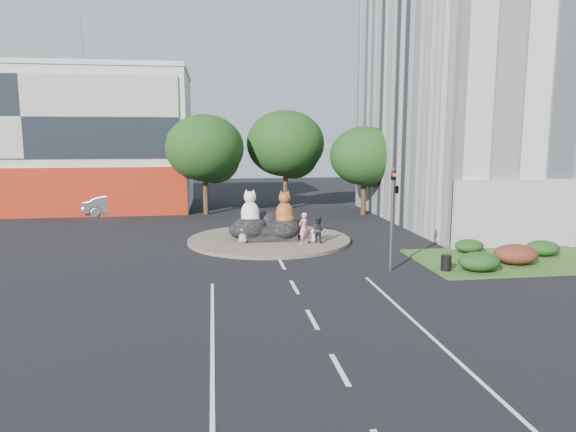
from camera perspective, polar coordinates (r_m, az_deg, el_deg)
name	(u,v)px	position (r m, az deg, el deg)	size (l,w,h in m)	color
ground	(294,287)	(22.27, 0.72, -7.92)	(120.00, 120.00, 0.00)	black
roundabout_island	(269,240)	(31.88, -2.10, -2.64)	(10.00, 10.00, 0.20)	brown
rock_plinth	(269,231)	(31.77, -2.11, -1.67)	(3.20, 2.60, 0.90)	black
shophouse_block	(47,140)	(51.13, -25.20, 7.69)	(25.20, 12.30, 17.40)	silver
grass_verge	(513,260)	(29.25, 23.70, -4.50)	(10.00, 6.00, 0.12)	#29521B
tree_left	(206,151)	(43.15, -9.14, 7.11)	(6.46, 6.46, 8.27)	#382314
tree_mid	(286,147)	(45.60, -0.21, 7.69)	(6.84, 6.84, 8.76)	#382314
tree_right	(365,159)	(43.01, 8.54, 6.30)	(5.70, 5.70, 7.30)	#382314
hedge_near_green	(479,262)	(25.96, 20.46, -4.77)	(2.00, 1.60, 0.90)	#133C13
hedge_red	(516,254)	(28.04, 23.98, -3.90)	(2.20, 1.76, 0.99)	#451F12
hedge_mid_green	(543,248)	(30.65, 26.44, -3.21)	(1.80, 1.44, 0.81)	#133C13
hedge_back_green	(469,246)	(29.94, 19.49, -3.15)	(1.60, 1.28, 0.72)	#133C13
traffic_light	(395,196)	(24.72, 11.75, 2.14)	(0.44, 1.24, 5.00)	#595B60
street_lamp	(483,168)	(33.32, 20.83, 5.02)	(2.34, 0.22, 8.06)	#595B60
cat_white	(250,207)	(31.23, -4.23, 0.99)	(1.30, 1.13, 2.17)	white
cat_tabby	(285,208)	(31.20, -0.38, 0.94)	(1.27, 1.10, 2.11)	#BF7B27
kitten_calico	(243,235)	(30.46, -5.02, -2.06)	(0.60, 0.52, 0.99)	silver
kitten_white	(312,235)	(30.61, 2.70, -2.15)	(0.49, 0.43, 0.82)	silver
pedestrian_pink	(304,229)	(29.85, 1.74, -1.40)	(0.68, 0.45, 1.87)	pink
pedestrian_dark	(318,229)	(30.46, 3.39, -1.49)	(0.76, 0.59, 1.57)	#212129
parked_car	(116,205)	(44.89, -18.59, 1.18)	(1.79, 5.12, 1.69)	#AAABB2
litter_bin	(446,263)	(25.56, 17.16, -4.99)	(0.49, 0.49, 0.75)	black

